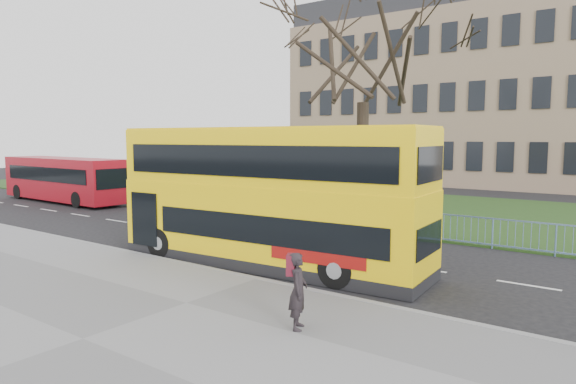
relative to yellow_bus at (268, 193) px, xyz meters
The scene contains 10 objects.
ground 2.43m from the yellow_bus, ahead, with size 120.00×120.00×0.00m, color black.
pavement 7.26m from the yellow_bus, 82.11° to the right, with size 80.00×10.50×0.12m, color slate.
kerb 2.89m from the yellow_bus, 60.18° to the right, with size 80.00×0.20×0.14m, color gray.
grass_verge 14.39m from the yellow_bus, 86.17° to the left, with size 80.00×15.40×0.08m, color #1E3B15.
guard_railing 6.77m from the yellow_bus, 81.68° to the left, with size 40.00×0.12×1.10m, color #6A8DBC, non-canonical shape.
bare_tree 11.01m from the yellow_bus, 101.71° to the left, with size 9.16×9.16×13.08m, color black, non-canonical shape.
civic_building 35.45m from the yellow_bus, 96.62° to the left, with size 30.00×15.00×14.00m, color #8D7359.
yellow_bus is the anchor object (origin of this frame).
red_bus 20.37m from the yellow_bus, 166.05° to the left, with size 10.21×2.56×2.68m.
pedestrian 5.79m from the yellow_bus, 45.45° to the right, with size 0.56×0.37×1.54m, color black.
Camera 1 is at (8.69, -12.02, 3.93)m, focal length 32.00 mm.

